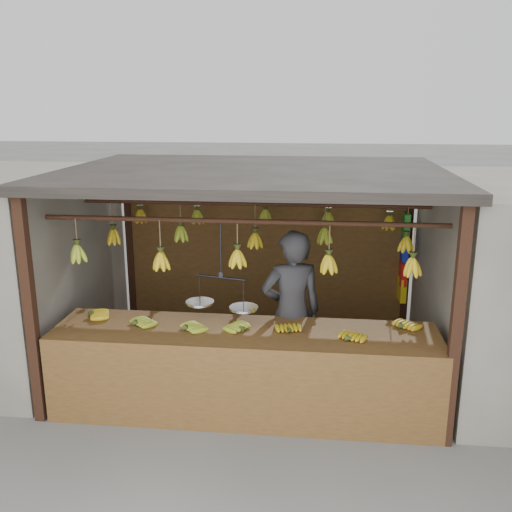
# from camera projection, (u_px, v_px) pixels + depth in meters

# --- Properties ---
(ground) EXTENTS (80.00, 80.00, 0.00)m
(ground) POSITION_uv_depth(u_px,v_px,m) (253.00, 364.00, 7.04)
(ground) COLOR #5B5B57
(stall) EXTENTS (4.30, 3.30, 2.40)m
(stall) POSITION_uv_depth(u_px,v_px,m) (256.00, 202.00, 6.85)
(stall) COLOR black
(stall) RESTS_ON ground
(counter) EXTENTS (3.90, 0.89, 0.96)m
(counter) POSITION_uv_depth(u_px,v_px,m) (243.00, 353.00, 5.66)
(counter) COLOR brown
(counter) RESTS_ON ground
(hanging_bananas) EXTENTS (3.58, 2.22, 0.37)m
(hanging_bananas) POSITION_uv_depth(u_px,v_px,m) (254.00, 237.00, 6.62)
(hanging_bananas) COLOR #92A523
(hanging_bananas) RESTS_ON ground
(balance_scale) EXTENTS (0.76, 0.40, 0.89)m
(balance_scale) POSITION_uv_depth(u_px,v_px,m) (221.00, 301.00, 5.80)
(balance_scale) COLOR black
(balance_scale) RESTS_ON ground
(vendor) EXTENTS (0.77, 0.61, 1.84)m
(vendor) POSITION_uv_depth(u_px,v_px,m) (291.00, 313.00, 6.18)
(vendor) COLOR #262628
(vendor) RESTS_ON ground
(bag_bundles) EXTENTS (0.08, 0.26, 1.25)m
(bag_bundles) POSITION_uv_depth(u_px,v_px,m) (404.00, 259.00, 7.86)
(bag_bundles) COLOR #199926
(bag_bundles) RESTS_ON ground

